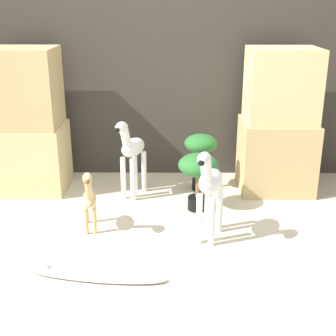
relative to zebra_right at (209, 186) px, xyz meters
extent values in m
plane|color=beige|center=(-0.45, -0.19, -0.43)|extent=(14.00, 14.00, 0.00)
cube|color=#38332D|center=(-0.45, 1.46, 0.67)|extent=(6.40, 0.08, 2.20)
cube|color=#DBC184|center=(-1.59, 1.00, -0.12)|extent=(0.66, 0.55, 0.61)
cube|color=tan|center=(-1.59, 1.00, 0.53)|extent=(0.61, 0.51, 0.70)
cube|color=tan|center=(0.70, 1.00, -0.10)|extent=(0.66, 0.55, 0.66)
cube|color=#DBC184|center=(0.70, 1.00, 0.55)|extent=(0.61, 0.51, 0.65)
cylinder|color=white|center=(0.02, -0.09, -0.23)|extent=(0.05, 0.05, 0.39)
cylinder|color=white|center=(-0.07, -0.06, -0.23)|extent=(0.05, 0.05, 0.39)
cylinder|color=white|center=(0.09, 0.12, -0.23)|extent=(0.05, 0.05, 0.39)
cylinder|color=white|center=(0.00, 0.15, -0.23)|extent=(0.05, 0.05, 0.39)
ellipsoid|color=white|center=(0.01, 0.03, 0.03)|extent=(0.26, 0.36, 0.16)
cylinder|color=white|center=(-0.04, -0.10, 0.17)|extent=(0.12, 0.16, 0.23)
ellipsoid|color=white|center=(-0.06, -0.16, 0.26)|extent=(0.13, 0.17, 0.09)
sphere|color=black|center=(-0.08, -0.22, 0.26)|extent=(0.05, 0.05, 0.05)
cube|color=black|center=(-0.04, -0.10, 0.18)|extent=(0.05, 0.09, 0.20)
cylinder|color=white|center=(-0.62, 0.72, -0.23)|extent=(0.05, 0.05, 0.39)
cylinder|color=white|center=(-0.70, 0.75, -0.23)|extent=(0.05, 0.05, 0.39)
cylinder|color=white|center=(-0.53, 0.93, -0.23)|extent=(0.05, 0.05, 0.39)
cylinder|color=white|center=(-0.62, 0.96, -0.23)|extent=(0.05, 0.05, 0.39)
ellipsoid|color=white|center=(-0.62, 0.84, 0.03)|extent=(0.27, 0.36, 0.16)
cylinder|color=white|center=(-0.67, 0.71, 0.17)|extent=(0.12, 0.16, 0.23)
ellipsoid|color=white|center=(-0.70, 0.65, 0.26)|extent=(0.13, 0.17, 0.09)
sphere|color=black|center=(-0.72, 0.59, 0.26)|extent=(0.05, 0.05, 0.05)
cube|color=black|center=(-0.67, 0.71, 0.18)|extent=(0.05, 0.09, 0.20)
cylinder|color=tan|center=(-0.86, 0.08, -0.32)|extent=(0.03, 0.03, 0.21)
cylinder|color=tan|center=(-0.92, 0.07, -0.32)|extent=(0.03, 0.03, 0.21)
cylinder|color=tan|center=(-0.89, 0.28, -0.32)|extent=(0.03, 0.03, 0.21)
cylinder|color=tan|center=(-0.95, 0.27, -0.32)|extent=(0.03, 0.03, 0.21)
ellipsoid|color=tan|center=(-0.91, 0.17, -0.18)|extent=(0.14, 0.29, 0.10)
cylinder|color=tan|center=(-0.89, 0.06, -0.04)|extent=(0.07, 0.13, 0.24)
ellipsoid|color=tan|center=(-0.88, -0.02, 0.07)|extent=(0.09, 0.14, 0.08)
sphere|color=brown|center=(-0.87, -0.07, 0.06)|extent=(0.04, 0.04, 0.04)
cylinder|color=black|center=(-0.05, 0.53, -0.37)|extent=(0.17, 0.17, 0.11)
cylinder|color=brown|center=(-0.05, 0.53, -0.22)|extent=(0.04, 0.04, 0.20)
ellipsoid|color=#286B2D|center=(-0.05, 0.53, -0.03)|extent=(0.34, 0.34, 0.18)
cylinder|color=black|center=(0.00, 0.98, -0.38)|extent=(0.15, 0.15, 0.10)
cylinder|color=brown|center=(0.00, 0.98, -0.19)|extent=(0.04, 0.04, 0.27)
ellipsoid|color=#286B2D|center=(0.00, 0.98, 0.02)|extent=(0.30, 0.30, 0.17)
ellipsoid|color=silver|center=(-0.77, -0.51, -0.41)|extent=(0.96, 0.32, 0.04)
cone|color=white|center=(-1.10, -0.46, -0.37)|extent=(0.06, 0.06, 0.05)
camera|label=1|loc=(-0.28, -3.13, 1.28)|focal=50.00mm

